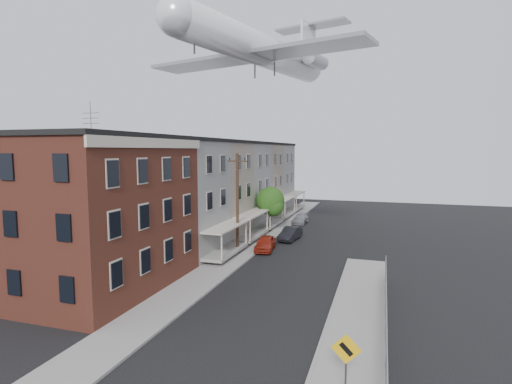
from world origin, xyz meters
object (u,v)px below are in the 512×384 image
(street_tree, at_px, (271,202))
(car_mid, at_px, (290,234))
(car_near, at_px, (265,243))
(warning_sign, at_px, (346,359))
(airplane, at_px, (263,50))
(car_far, at_px, (300,219))
(utility_pole, at_px, (237,202))

(street_tree, distance_m, car_mid, 5.07)
(street_tree, distance_m, car_near, 8.62)
(street_tree, relative_size, car_mid, 1.28)
(warning_sign, relative_size, airplane, 0.11)
(car_near, relative_size, car_mid, 0.99)
(warning_sign, height_order, airplane, airplane)
(car_near, bearing_deg, car_far, 81.79)
(warning_sign, height_order, car_far, warning_sign)
(warning_sign, xyz_separation_m, utility_pole, (-11.20, 19.03, 2.79))
(warning_sign, bearing_deg, airplane, 113.48)
(car_far, bearing_deg, airplane, -95.11)
(street_tree, relative_size, airplane, 0.20)
(car_near, bearing_deg, warning_sign, -73.05)
(warning_sign, height_order, car_near, warning_sign)
(car_near, xyz_separation_m, car_far, (0.37, 14.51, -0.11))
(utility_pole, relative_size, car_near, 2.23)
(utility_pole, distance_m, airplane, 14.86)
(street_tree, distance_m, car_far, 7.41)
(car_far, bearing_deg, car_near, -89.36)
(utility_pole, relative_size, airplane, 0.35)
(street_tree, height_order, car_near, street_tree)
(car_far, height_order, airplane, airplane)
(car_mid, bearing_deg, street_tree, 139.83)
(warning_sign, bearing_deg, car_far, 103.98)
(warning_sign, xyz_separation_m, car_mid, (-7.94, 25.88, -1.21))
(car_mid, bearing_deg, car_near, -98.21)
(warning_sign, bearing_deg, car_mid, 107.06)
(car_mid, height_order, car_far, car_mid)
(utility_pole, height_order, street_tree, utility_pole)
(car_near, bearing_deg, street_tree, 95.07)
(utility_pole, xyz_separation_m, airplane, (0.88, 4.72, 14.07))
(utility_pole, relative_size, street_tree, 1.73)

